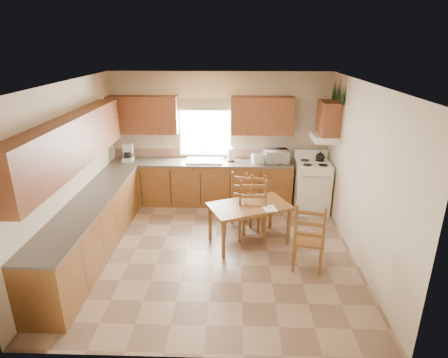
{
  "coord_description": "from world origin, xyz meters",
  "views": [
    {
      "loc": [
        0.33,
        -5.41,
        3.27
      ],
      "look_at": [
        0.15,
        0.3,
        1.15
      ],
      "focal_mm": 30.0,
      "sensor_mm": 36.0,
      "label": 1
    }
  ],
  "objects_px": {
    "chair_near_left": "(252,208)",
    "chair_far_right": "(252,203)",
    "microwave": "(276,156)",
    "chair_far_left": "(238,204)",
    "dining_table": "(249,224)",
    "stove": "(312,187)",
    "chair_near_right": "(309,236)"
  },
  "relations": [
    {
      "from": "chair_near_left",
      "to": "chair_near_right",
      "type": "height_order",
      "value": "chair_near_left"
    },
    {
      "from": "chair_near_left",
      "to": "chair_far_right",
      "type": "relative_size",
      "value": 1.16
    },
    {
      "from": "dining_table",
      "to": "chair_far_right",
      "type": "distance_m",
      "value": 0.56
    },
    {
      "from": "chair_far_left",
      "to": "microwave",
      "type": "bearing_deg",
      "value": 79.07
    },
    {
      "from": "stove",
      "to": "chair_near_left",
      "type": "bearing_deg",
      "value": -134.4
    },
    {
      "from": "chair_near_right",
      "to": "chair_far_left",
      "type": "height_order",
      "value": "chair_near_right"
    },
    {
      "from": "microwave",
      "to": "chair_far_right",
      "type": "relative_size",
      "value": 0.46
    },
    {
      "from": "chair_near_left",
      "to": "chair_far_left",
      "type": "relative_size",
      "value": 1.1
    },
    {
      "from": "chair_near_right",
      "to": "chair_far_left",
      "type": "distance_m",
      "value": 1.57
    },
    {
      "from": "microwave",
      "to": "stove",
      "type": "bearing_deg",
      "value": -27.52
    },
    {
      "from": "dining_table",
      "to": "chair_far_right",
      "type": "relative_size",
      "value": 1.32
    },
    {
      "from": "dining_table",
      "to": "chair_near_right",
      "type": "bearing_deg",
      "value": -63.19
    },
    {
      "from": "microwave",
      "to": "dining_table",
      "type": "relative_size",
      "value": 0.35
    },
    {
      "from": "chair_far_left",
      "to": "chair_far_right",
      "type": "height_order",
      "value": "chair_far_left"
    },
    {
      "from": "microwave",
      "to": "chair_near_right",
      "type": "distance_m",
      "value": 2.42
    },
    {
      "from": "dining_table",
      "to": "chair_near_right",
      "type": "height_order",
      "value": "chair_near_right"
    },
    {
      "from": "stove",
      "to": "chair_far_right",
      "type": "height_order",
      "value": "stove"
    },
    {
      "from": "stove",
      "to": "microwave",
      "type": "xyz_separation_m",
      "value": [
        -0.72,
        0.25,
        0.56
      ]
    },
    {
      "from": "chair_near_left",
      "to": "chair_far_left",
      "type": "xyz_separation_m",
      "value": [
        -0.24,
        0.27,
        -0.05
      ]
    },
    {
      "from": "stove",
      "to": "chair_near_left",
      "type": "xyz_separation_m",
      "value": [
        -1.25,
        -1.21,
        0.08
      ]
    },
    {
      "from": "microwave",
      "to": "dining_table",
      "type": "bearing_deg",
      "value": -118.37
    },
    {
      "from": "dining_table",
      "to": "chair_near_left",
      "type": "relative_size",
      "value": 1.14
    },
    {
      "from": "chair_near_right",
      "to": "chair_far_left",
      "type": "relative_size",
      "value": 1.04
    },
    {
      "from": "stove",
      "to": "dining_table",
      "type": "xyz_separation_m",
      "value": [
        -1.31,
        -1.38,
        -0.14
      ]
    },
    {
      "from": "microwave",
      "to": "chair_near_left",
      "type": "height_order",
      "value": "microwave"
    },
    {
      "from": "microwave",
      "to": "chair_far_left",
      "type": "height_order",
      "value": "microwave"
    },
    {
      "from": "chair_near_right",
      "to": "chair_far_right",
      "type": "bearing_deg",
      "value": -44.48
    },
    {
      "from": "chair_far_right",
      "to": "dining_table",
      "type": "bearing_deg",
      "value": -78.4
    },
    {
      "from": "chair_far_left",
      "to": "chair_far_right",
      "type": "bearing_deg",
      "value": 44.12
    },
    {
      "from": "dining_table",
      "to": "chair_far_right",
      "type": "bearing_deg",
      "value": 58.64
    },
    {
      "from": "dining_table",
      "to": "chair_near_left",
      "type": "distance_m",
      "value": 0.28
    },
    {
      "from": "chair_far_left",
      "to": "dining_table",
      "type": "bearing_deg",
      "value": -45.01
    }
  ]
}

